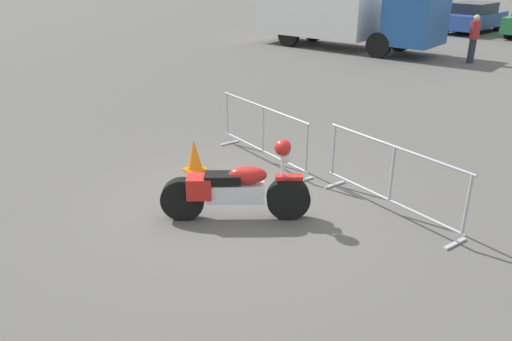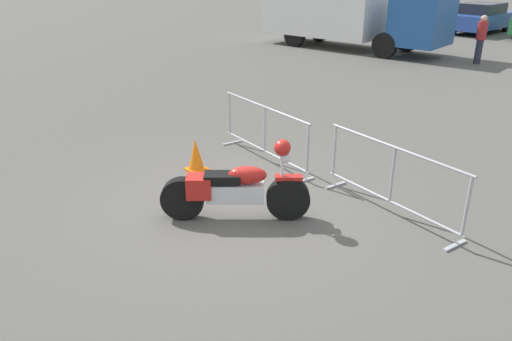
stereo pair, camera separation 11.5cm
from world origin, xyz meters
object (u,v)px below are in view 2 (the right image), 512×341
Objects in this scene: motorcycle at (235,189)px; parked_car_black at (434,13)px; crowd_barrier_far at (392,179)px; box_truck at (344,8)px; parked_car_blue at (482,18)px; traffic_cone at (196,155)px; crowd_barrier_near at (265,133)px; parked_car_yellow at (390,10)px; pedestrian at (481,38)px.

parked_car_black is at bearing 65.65° from motorcycle.
box_truck is (-10.12, 11.00, 1.08)m from crowd_barrier_far.
parked_car_black is 1.00× the size of parked_car_blue.
traffic_cone is at bearing -161.16° from parked_car_black.
crowd_barrier_near is 0.58× the size of parked_car_blue.
parked_car_yellow is at bearing 117.06° from traffic_cone.
pedestrian is at bearing 98.98° from crowd_barrier_near.
crowd_barrier_near is 13.26m from box_truck.
pedestrian is at bearing -132.52° from parked_car_yellow.
crowd_barrier_far is 0.32× the size of box_truck.
parked_car_yellow reaches higher than motorcycle.
crowd_barrier_far is 14.98m from box_truck.
crowd_barrier_near is 23.35m from parked_car_yellow.
parked_car_blue is (-5.70, 19.88, 0.18)m from crowd_barrier_near.
crowd_barrier_near is 20.68m from parked_car_blue.
motorcycle is 22.84m from parked_car_blue.
motorcycle is 2.30m from crowd_barrier_far.
traffic_cone is (-1.87, 0.61, -0.18)m from motorcycle.
traffic_cone is at bearing -134.12° from pedestrian.
parked_car_yellow is 2.42× the size of pedestrian.
pedestrian is at bearing 111.23° from crowd_barrier_far.
box_truck reaches higher than crowd_barrier_far.
box_truck is at bearing 167.75° from parked_car_blue.
crowd_barrier_near is (-1.39, 1.83, 0.09)m from motorcycle.
parked_car_yellow is 2.90m from parked_car_black.
parked_car_black is 2.57× the size of pedestrian.
crowd_barrier_far is 12.96m from pedestrian.
crowd_barrier_far is at bearing 0.00° from crowd_barrier_near.
parked_car_blue reaches higher than motorcycle.
pedestrian is (-3.30, 13.91, 0.45)m from motorcycle.
parked_car_black is at bearing -92.23° from parked_car_yellow.
parked_car_yellow is at bearing 105.78° from box_truck.
parked_car_blue reaches higher than crowd_barrier_far.
motorcycle is 0.40× the size of parked_car_black.
parked_car_black is (-1.26, 9.30, -0.90)m from box_truck.
pedestrian reaches higher than parked_car_blue.
pedestrian is (6.69, -8.22, 0.18)m from parked_car_black.
crowd_barrier_far is (1.39, 1.83, 0.09)m from motorcycle.
parked_car_yellow is at bearing 125.09° from crowd_barrier_far.
crowd_barrier_near is 12.23m from pedestrian.
parked_car_yellow is 5.81m from parked_car_blue.
parked_car_yellow is at bearing 87.77° from parked_car_black.
pedestrian is at bearing 54.71° from motorcycle.
motorcycle is 2.96× the size of traffic_cone.
parked_car_yellow is (-12.88, 22.15, 0.23)m from motorcycle.
box_truck is at bearing 75.57° from motorcycle.
traffic_cone is (5.21, -21.10, -0.45)m from parked_car_blue.
parked_car_yellow is 0.94× the size of parked_car_black.
parked_car_blue is 7.39× the size of traffic_cone.
box_truck is (-8.72, 12.83, 1.17)m from motorcycle.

